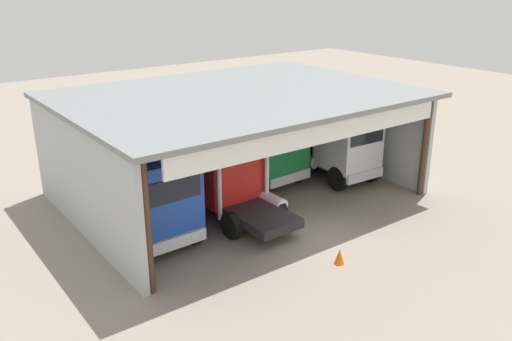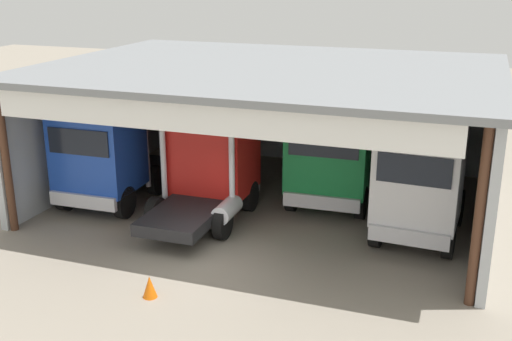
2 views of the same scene
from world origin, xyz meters
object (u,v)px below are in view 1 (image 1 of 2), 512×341
(oil_drum, at_px, (100,181))
(traffic_cone, at_px, (340,256))
(truck_green_center_right_bay, at_px, (268,147))
(truck_red_yard_outside, at_px, (230,172))
(tool_cart, at_px, (107,180))
(truck_white_left_bay, at_px, (343,145))
(truck_blue_right_bay, at_px, (154,200))

(oil_drum, bearing_deg, traffic_cone, -70.47)
(truck_green_center_right_bay, height_order, traffic_cone, truck_green_center_right_bay)
(oil_drum, distance_m, traffic_cone, 12.09)
(traffic_cone, bearing_deg, truck_red_yard_outside, 97.88)
(truck_red_yard_outside, bearing_deg, tool_cart, 117.31)
(truck_white_left_bay, distance_m, traffic_cone, 8.18)
(truck_blue_right_bay, relative_size, traffic_cone, 8.55)
(traffic_cone, bearing_deg, tool_cart, 108.63)
(truck_red_yard_outside, bearing_deg, truck_white_left_bay, 0.44)
(traffic_cone, bearing_deg, truck_green_center_right_bay, 70.03)
(oil_drum, bearing_deg, tool_cart, -34.46)
(truck_green_center_right_bay, relative_size, traffic_cone, 8.98)
(truck_red_yard_outside, distance_m, oil_drum, 6.92)
(truck_green_center_right_bay, xyz_separation_m, oil_drum, (-6.77, 3.88, -1.35))
(truck_green_center_right_bay, distance_m, oil_drum, 7.92)
(truck_blue_right_bay, height_order, tool_cart, truck_blue_right_bay)
(truck_blue_right_bay, xyz_separation_m, traffic_cone, (4.39, -5.00, -1.52))
(truck_blue_right_bay, distance_m, traffic_cone, 6.82)
(truck_green_center_right_bay, distance_m, truck_white_left_bay, 3.59)
(truck_green_center_right_bay, relative_size, tool_cart, 5.03)
(truck_red_yard_outside, distance_m, tool_cart, 6.63)
(truck_blue_right_bay, bearing_deg, tool_cart, -96.92)
(truck_blue_right_bay, bearing_deg, truck_white_left_bay, -178.01)
(truck_blue_right_bay, relative_size, truck_green_center_right_bay, 0.95)
(truck_red_yard_outside, bearing_deg, truck_blue_right_bay, -172.82)
(tool_cart, xyz_separation_m, traffic_cone, (3.78, -11.22, -0.22))
(truck_red_yard_outside, bearing_deg, truck_green_center_right_bay, 29.63)
(oil_drum, height_order, traffic_cone, oil_drum)
(truck_blue_right_bay, bearing_deg, oil_drum, -94.45)
(truck_red_yard_outside, relative_size, truck_white_left_bay, 0.95)
(truck_white_left_bay, height_order, oil_drum, truck_white_left_bay)
(truck_blue_right_bay, relative_size, truck_red_yard_outside, 0.96)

